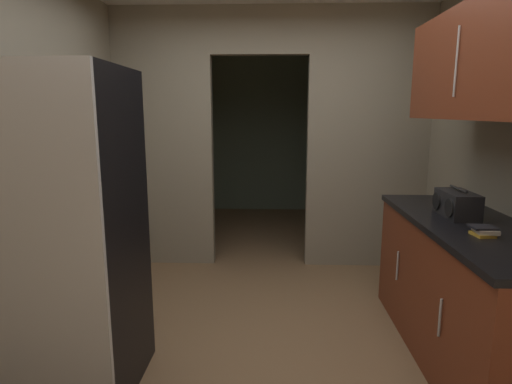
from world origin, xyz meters
TOP-DOWN VIEW (x-y plane):
  - ground at (0.00, 0.00)m, footprint 20.00×20.00m
  - kitchen_partition at (0.04, 1.78)m, footprint 3.17×0.12m
  - adjoining_room_shell at (0.00, 3.56)m, footprint 3.17×2.63m
  - refrigerator at (-1.17, -0.34)m, footprint 0.79×0.76m
  - lower_cabinet_run at (1.26, 0.03)m, footprint 0.65×1.82m
  - upper_cabinet_counterside at (1.26, 0.03)m, footprint 0.36×1.64m
  - boombox at (1.22, 0.19)m, footprint 0.19×0.35m
  - book_stack at (1.19, -0.24)m, footprint 0.14×0.13m

SIDE VIEW (x-z plane):
  - ground at x=0.00m, z-range 0.00..0.00m
  - lower_cabinet_run at x=1.26m, z-range 0.00..0.92m
  - refrigerator at x=-1.17m, z-range 0.00..1.83m
  - book_stack at x=1.19m, z-range 0.92..0.97m
  - boombox at x=1.22m, z-range 0.90..1.10m
  - adjoining_room_shell at x=0.00m, z-range 0.00..2.61m
  - kitchen_partition at x=0.04m, z-range 0.08..2.69m
  - upper_cabinet_counterside at x=1.26m, z-range 1.55..2.21m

